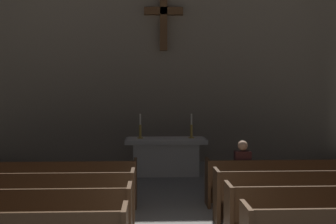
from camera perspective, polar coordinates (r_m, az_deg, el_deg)
pew_left_row_2 at (r=6.57m, az=-22.15°, el=-13.47°), size 3.76×0.50×0.95m
pew_left_row_3 at (r=7.58m, az=-19.27°, el=-11.19°), size 3.76×0.50×0.95m
pew_left_row_4 at (r=8.62m, az=-17.11°, el=-9.44°), size 3.76×0.50×0.95m
pew_right_row_3 at (r=7.86m, az=20.42°, el=-10.71°), size 3.76×0.50×0.95m
pew_right_row_4 at (r=8.87m, az=17.60°, el=-9.10°), size 3.76×0.50×0.95m
altar at (r=11.39m, az=-0.29°, el=-6.00°), size 2.20×0.90×1.01m
candlestick_left at (r=11.30m, az=-3.85°, el=-2.56°), size 0.16×0.16×0.67m
candlestick_right at (r=11.35m, az=3.24°, el=-2.53°), size 0.16×0.16×0.67m
apse_with_cross at (r=13.57m, az=-0.65°, el=10.64°), size 12.70×0.48×8.23m
lone_worshipper at (r=8.54m, az=10.09°, el=-8.00°), size 0.32×0.43×1.32m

